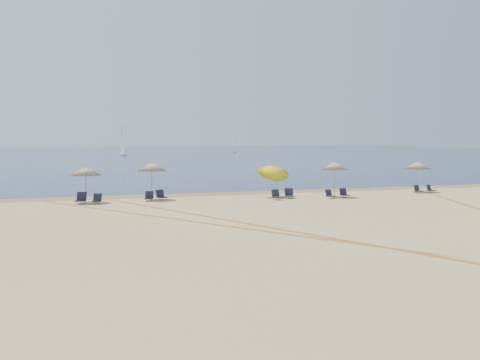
# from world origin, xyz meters

# --- Properties ---
(ground) EXTENTS (160.00, 160.00, 0.00)m
(ground) POSITION_xyz_m (0.00, 0.00, 0.00)
(ground) COLOR tan
(ground) RESTS_ON ground
(ocean) EXTENTS (500.00, 500.00, 0.00)m
(ocean) POSITION_xyz_m (0.00, 225.00, 0.01)
(ocean) COLOR #0C2151
(ocean) RESTS_ON ground
(wet_sand) EXTENTS (500.00, 500.00, 0.00)m
(wet_sand) POSITION_xyz_m (0.00, 24.00, 0.00)
(wet_sand) COLOR olive
(wet_sand) RESTS_ON ground
(umbrella_1) EXTENTS (2.13, 2.13, 2.39)m
(umbrella_1) POSITION_xyz_m (-10.22, 20.82, 2.05)
(umbrella_1) COLOR gray
(umbrella_1) RESTS_ON ground
(umbrella_2) EXTENTS (2.05, 2.05, 2.58)m
(umbrella_2) POSITION_xyz_m (-5.88, 21.23, 2.24)
(umbrella_2) COLOR gray
(umbrella_2) RESTS_ON ground
(umbrella_3) EXTENTS (2.25, 2.27, 2.70)m
(umbrella_3) POSITION_xyz_m (2.62, 20.25, 1.95)
(umbrella_3) COLOR gray
(umbrella_3) RESTS_ON ground
(umbrella_4) EXTENTS (1.93, 1.93, 2.57)m
(umbrella_4) POSITION_xyz_m (6.76, 19.01, 2.23)
(umbrella_4) COLOR gray
(umbrella_4) RESTS_ON ground
(umbrella_5) EXTENTS (2.14, 2.14, 2.42)m
(umbrella_5) POSITION_xyz_m (14.79, 20.47, 2.08)
(umbrella_5) COLOR gray
(umbrella_5) RESTS_ON ground
(chair_1) EXTENTS (0.81, 0.88, 0.74)m
(chair_1) POSITION_xyz_m (-10.53, 20.38, 0.33)
(chair_1) COLOR black
(chair_1) RESTS_ON ground
(chair_2) EXTENTS (0.68, 0.75, 0.64)m
(chair_2) POSITION_xyz_m (-9.56, 20.11, 0.28)
(chair_2) COLOR black
(chair_2) RESTS_ON ground
(chair_3) EXTENTS (0.70, 0.76, 0.66)m
(chair_3) POSITION_xyz_m (-6.19, 20.51, 0.29)
(chair_3) COLOR black
(chair_3) RESTS_ON ground
(chair_4) EXTENTS (0.78, 0.83, 0.69)m
(chair_4) POSITION_xyz_m (-5.31, 20.95, 0.30)
(chair_4) COLOR black
(chair_4) RESTS_ON ground
(chair_5) EXTENTS (0.72, 0.79, 0.70)m
(chair_5) POSITION_xyz_m (2.16, 18.59, 0.31)
(chair_5) COLOR black
(chair_5) RESTS_ON ground
(chair_6) EXTENTS (0.76, 0.82, 0.70)m
(chair_6) POSITION_xyz_m (3.32, 19.15, 0.31)
(chair_6) COLOR black
(chair_6) RESTS_ON ground
(chair_7) EXTENTS (0.67, 0.74, 0.64)m
(chair_7) POSITION_xyz_m (5.95, 18.14, 0.28)
(chair_7) COLOR black
(chair_7) RESTS_ON ground
(chair_8) EXTENTS (0.55, 0.64, 0.64)m
(chair_8) POSITION_xyz_m (7.31, 18.60, 0.28)
(chair_8) COLOR black
(chair_8) RESTS_ON ground
(chair_9) EXTENTS (0.62, 0.68, 0.61)m
(chair_9) POSITION_xyz_m (14.23, 19.56, 0.27)
(chair_9) COLOR black
(chair_9) RESTS_ON ground
(chair_10) EXTENTS (0.67, 0.72, 0.60)m
(chair_10) POSITION_xyz_m (15.48, 19.71, 0.26)
(chair_10) COLOR black
(chair_10) RESTS_ON ground
(sailboat_0) EXTENTS (2.56, 4.86, 7.03)m
(sailboat_0) POSITION_xyz_m (49.46, 176.02, 2.13)
(sailboat_0) COLOR white
(sailboat_0) RESTS_ON ocean
(sailboat_1) EXTENTS (1.69, 5.71, 8.41)m
(sailboat_1) POSITION_xyz_m (3.89, 135.45, 2.55)
(sailboat_1) COLOR white
(sailboat_1) RESTS_ON ocean
(tire_tracks) EXTENTS (53.66, 45.23, 0.00)m
(tire_tracks) POSITION_xyz_m (0.01, 8.77, 0.00)
(tire_tracks) COLOR tan
(tire_tracks) RESTS_ON ground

